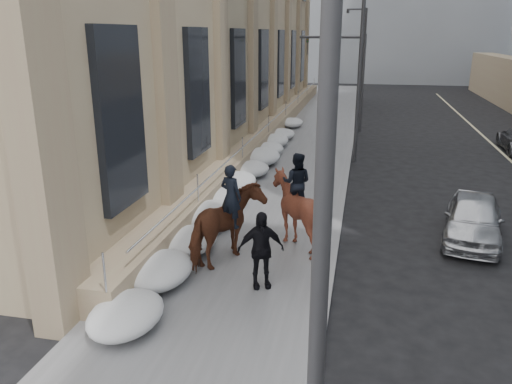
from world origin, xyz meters
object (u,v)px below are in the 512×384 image
mounted_horse_right (295,207)px  pedestrian (261,250)px  car_silver (473,218)px  mounted_horse_left (227,224)px

mounted_horse_right → pedestrian: mounted_horse_right is taller
pedestrian → car_silver: size_ratio=0.48×
mounted_horse_left → pedestrian: size_ratio=1.39×
mounted_horse_left → mounted_horse_right: size_ratio=0.99×
pedestrian → car_silver: bearing=16.1°
mounted_horse_left → car_silver: mounted_horse_left is taller
car_silver → pedestrian: bearing=-130.4°
mounted_horse_right → pedestrian: (-0.47, -2.66, -0.20)m
pedestrian → mounted_horse_left: bearing=112.8°
mounted_horse_left → mounted_horse_right: mounted_horse_right is taller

